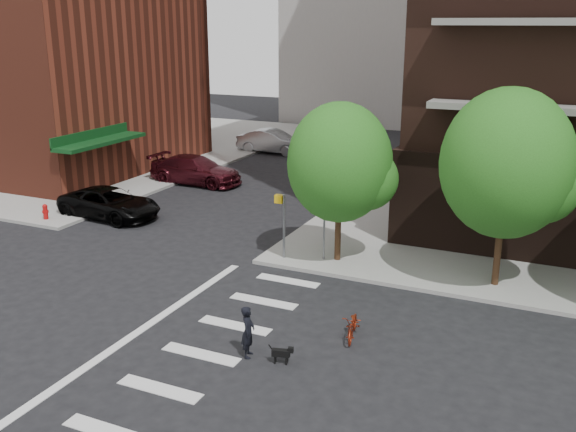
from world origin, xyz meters
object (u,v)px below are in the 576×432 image
fire_hydrant (45,211)px  parked_car_silver (273,141)px  parked_car_black (110,203)px  parked_car_maroon (196,170)px  scooter (353,325)px  dog_walker (248,332)px

fire_hydrant → parked_car_silver: 19.76m
parked_car_black → parked_car_maroon: parked_car_maroon is taller
parked_car_black → parked_car_maroon: (0.10, 7.57, 0.09)m
parked_car_black → fire_hydrant: bearing=133.7°
parked_car_maroon → scooter: size_ratio=3.59×
scooter → fire_hydrant: bearing=152.1°
fire_hydrant → scooter: fire_hydrant is taller
fire_hydrant → parked_car_black: parked_car_black is taller
fire_hydrant → parked_car_maroon: size_ratio=0.13×
dog_walker → parked_car_black: bearing=37.5°
parked_car_black → scooter: size_ratio=3.32×
scooter → parked_car_silver: bearing=109.2°
fire_hydrant → scooter: bearing=-16.3°
parked_car_maroon → dog_walker: bearing=-142.4°
parked_car_black → dog_walker: 15.50m
parked_car_maroon → parked_car_silver: bearing=0.7°
parked_car_maroon → parked_car_silver: size_ratio=1.10×
parked_car_silver → parked_car_black: bearing=-179.7°
fire_hydrant → parked_car_black: bearing=39.1°
scooter → dog_walker: bearing=-147.2°
fire_hydrant → parked_car_black: size_ratio=0.14×
parked_car_black → scooter: (14.82, -6.89, -0.31)m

